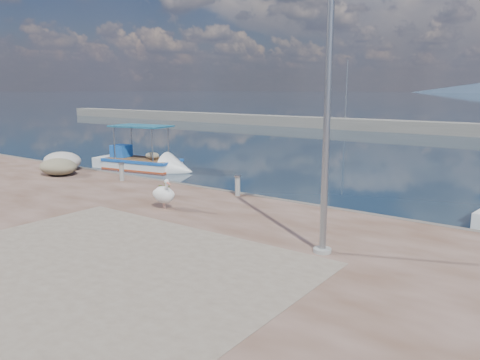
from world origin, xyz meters
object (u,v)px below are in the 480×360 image
object	(u,v)px
pelican	(164,194)
bollard_near	(238,185)
boat_left	(142,165)
lamp_post	(328,117)

from	to	relation	value
pelican	bollard_near	bearing A→B (deg)	97.78
boat_left	lamp_post	bearing A→B (deg)	-36.82
boat_left	pelican	distance (m)	11.35
bollard_near	lamp_post	bearing A→B (deg)	-34.82
pelican	bollard_near	distance (m)	3.14
pelican	lamp_post	distance (m)	6.81
lamp_post	boat_left	bearing A→B (deg)	152.90
boat_left	lamp_post	world-z (taller)	lamp_post
pelican	bollard_near	xyz separation A→B (m)	(0.80, 3.03, -0.08)
boat_left	lamp_post	xyz separation A→B (m)	(15.06, -7.70, 3.58)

